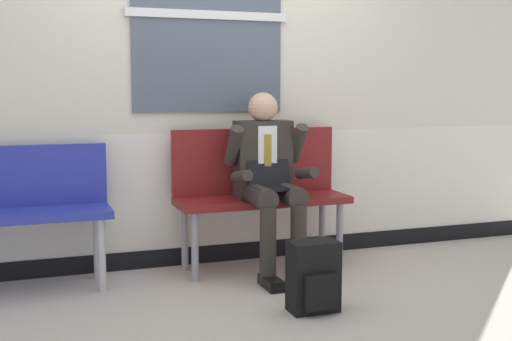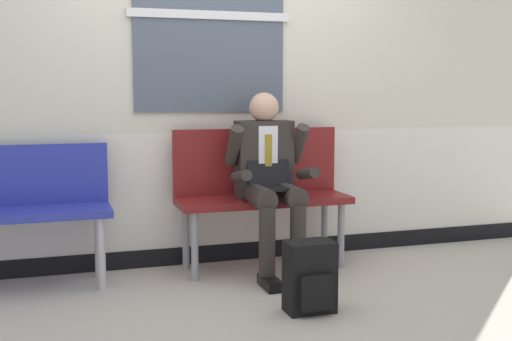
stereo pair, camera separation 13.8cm
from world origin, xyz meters
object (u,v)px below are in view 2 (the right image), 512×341
bench_empty (3,202)px  person_seated (270,177)px  backpack (310,278)px  bench_with_person (260,186)px

bench_empty → person_seated: size_ratio=1.06×
person_seated → backpack: person_seated is taller
bench_with_person → bench_empty: bench_with_person is taller
bench_with_person → bench_empty: 1.76m
bench_with_person → bench_empty: size_ratio=0.92×
bench_with_person → bench_empty: (-1.76, -0.01, -0.03)m
bench_empty → backpack: (1.73, -1.04, -0.37)m
person_seated → backpack: size_ratio=3.04×
bench_empty → person_seated: bearing=-6.5°
person_seated → backpack: 0.97m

